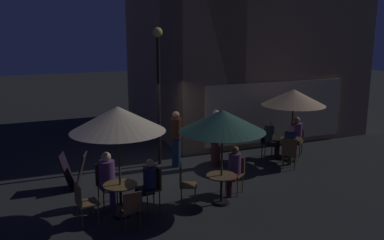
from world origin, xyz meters
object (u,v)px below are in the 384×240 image
(menu_sandwich_board, at_px, (74,171))
(cafe_chair_5, at_px, (131,207))
(cafe_table_2, at_px, (121,193))
(cafe_chair_1, at_px, (296,139))
(patron_standing_7, at_px, (216,138))
(cafe_table_1, at_px, (221,183))
(patron_seated_2, at_px, (271,137))
(cafe_chair_7, at_px, (106,180))
(patron_seated_4, at_px, (148,182))
(cafe_chair_0, at_px, (289,151))
(cafe_chair_4, at_px, (184,181))
(cafe_chair_2, at_px, (266,140))
(cafe_chair_3, at_px, (236,171))
(patio_umbrella_0, at_px, (294,98))
(cafe_chair_6, at_px, (154,184))
(patron_seated_3, at_px, (234,168))
(patio_umbrella_2, at_px, (118,119))
(patron_seated_5, at_px, (108,176))
(patron_seated_1, at_px, (296,134))
(street_lamp_near_corner, at_px, (158,75))
(patron_standing_6, at_px, (176,138))
(cafe_table_0, at_px, (291,145))
(cafe_chair_8, at_px, (83,200))
(patron_seated_0, at_px, (290,144))

(menu_sandwich_board, bearing_deg, cafe_chair_5, -56.90)
(cafe_table_2, height_order, cafe_chair_5, cafe_chair_5)
(cafe_chair_1, xyz_separation_m, patron_standing_7, (-3.01, -0.12, 0.35))
(cafe_table_1, relative_size, patron_seated_2, 0.59)
(cafe_chair_7, height_order, patron_seated_4, patron_seated_4)
(cafe_chair_0, distance_m, cafe_chair_4, 4.00)
(cafe_chair_2, relative_size, cafe_chair_3, 0.99)
(cafe_table_1, relative_size, patio_umbrella_0, 0.32)
(cafe_chair_6, height_order, patron_seated_3, patron_seated_3)
(patio_umbrella_2, xyz_separation_m, patron_seated_5, (-0.14, 0.71, -1.48))
(patron_seated_1, height_order, patron_seated_5, patron_seated_5)
(patron_seated_2, distance_m, patron_seated_3, 3.39)
(street_lamp_near_corner, distance_m, menu_sandwich_board, 3.69)
(cafe_table_1, relative_size, patron_seated_1, 0.56)
(cafe_chair_7, height_order, patron_standing_6, patron_standing_6)
(cafe_chair_4, bearing_deg, cafe_table_0, 45.31)
(patron_standing_6, bearing_deg, patron_seated_2, -79.35)
(cafe_chair_7, bearing_deg, street_lamp_near_corner, 127.48)
(cafe_chair_8, bearing_deg, patio_umbrella_2, -0.00)
(cafe_table_1, bearing_deg, menu_sandwich_board, 143.38)
(patron_seated_4, bearing_deg, cafe_chair_8, -1.09)
(patio_umbrella_2, bearing_deg, cafe_chair_7, 101.17)
(cafe_chair_8, distance_m, patron_seated_4, 1.50)
(cafe_chair_5, distance_m, patron_seated_3, 3.05)
(menu_sandwich_board, height_order, patron_seated_2, patron_seated_2)
(menu_sandwich_board, relative_size, patio_umbrella_2, 0.37)
(cafe_chair_1, xyz_separation_m, patron_seated_4, (-5.79, -2.40, 0.15))
(cafe_table_1, bearing_deg, patio_umbrella_0, 31.98)
(cafe_table_1, xyz_separation_m, cafe_chair_0, (3.00, 1.56, 0.04))
(cafe_chair_8, bearing_deg, cafe_chair_6, 0.98)
(cafe_table_0, xyz_separation_m, cafe_chair_8, (-6.69, -2.09, 0.03))
(patron_standing_6, bearing_deg, cafe_chair_2, -77.42)
(cafe_table_2, bearing_deg, patron_seated_5, 101.17)
(patron_seated_2, bearing_deg, cafe_chair_1, 50.98)
(cafe_chair_0, height_order, cafe_chair_5, cafe_chair_0)
(cafe_chair_1, distance_m, patron_seated_0, 1.45)
(menu_sandwich_board, relative_size, cafe_chair_0, 0.98)
(cafe_table_0, relative_size, patio_umbrella_0, 0.32)
(menu_sandwich_board, xyz_separation_m, cafe_chair_5, (0.81, -2.91, 0.06))
(patio_umbrella_2, relative_size, cafe_chair_2, 2.74)
(menu_sandwich_board, height_order, patron_seated_5, patron_seated_5)
(street_lamp_near_corner, bearing_deg, patron_seated_4, -112.11)
(cafe_chair_8, bearing_deg, cafe_chair_4, -1.70)
(patron_seated_3, xyz_separation_m, patron_standing_7, (0.52, 2.16, 0.18))
(street_lamp_near_corner, relative_size, cafe_chair_5, 4.70)
(patio_umbrella_2, height_order, patron_seated_0, patio_umbrella_2)
(cafe_table_1, relative_size, cafe_chair_7, 0.73)
(cafe_chair_3, xyz_separation_m, patron_standing_7, (0.41, 2.07, 0.31))
(cafe_chair_0, height_order, cafe_chair_7, cafe_chair_7)
(patron_seated_0, bearing_deg, cafe_chair_3, 153.87)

